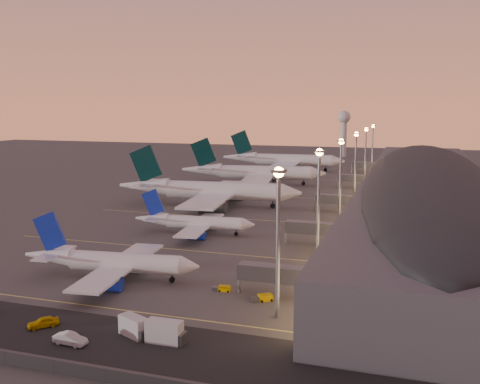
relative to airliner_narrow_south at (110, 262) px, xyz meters
name	(u,v)px	position (x,y,z in m)	size (l,w,h in m)	color
ground	(180,244)	(2.22, 30.20, -3.57)	(700.00, 700.00, 0.00)	#3C3A38
airliner_narrow_south	(110,262)	(0.00, 0.00, 0.00)	(38.72, 34.80, 13.82)	silver
airliner_narrow_north	(194,222)	(1.27, 42.22, -0.35)	(34.97, 31.41, 12.48)	silver
airliner_wide_near	(208,190)	(-10.43, 83.38, 2.02)	(67.95, 62.23, 21.73)	silver
airliner_wide_mid	(253,172)	(-10.18, 139.62, 1.92)	(66.57, 61.34, 21.34)	silver
airliner_wide_far	(283,160)	(-10.05, 198.22, 2.13)	(69.16, 63.00, 22.14)	silver
terminal_building	(426,183)	(64.06, 102.66, 5.21)	(56.35, 255.00, 17.46)	#4A494E
light_masts	(350,158)	(38.22, 95.20, 13.98)	(2.20, 217.20, 25.90)	gray
radar_tower	(344,126)	(12.22, 290.20, 18.30)	(9.00, 9.00, 32.50)	silver
service_lane	(38,328)	(2.22, -25.80, -3.57)	(260.00, 16.00, 0.01)	black
lane_markings	(230,215)	(2.22, 70.20, -3.57)	(90.00, 180.36, 0.00)	#D8C659
baggage_tug_a	(222,288)	(24.81, -0.04, -3.09)	(3.64, 1.79, 1.05)	#CCA100
baggage_tug_b	(263,298)	(33.76, -2.83, -3.04)	(4.12, 3.45, 1.17)	#CCA100
catering_truck_a	(166,333)	(24.46, -24.38, -1.97)	(6.12, 2.46, 3.43)	silver
catering_truck_b	(135,327)	(18.81, -23.84, -2.10)	(5.99, 4.23, 3.15)	silver
service_van_d	(43,322)	(2.80, -25.27, -2.73)	(1.99, 4.94, 1.68)	#CCA100
service_van_e	(70,339)	(10.89, -29.42, -2.69)	(1.87, 5.35, 1.76)	silver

